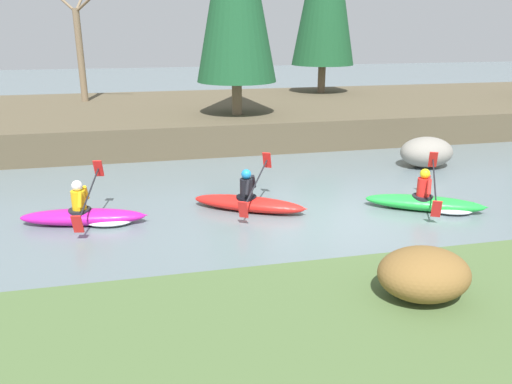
{
  "coord_description": "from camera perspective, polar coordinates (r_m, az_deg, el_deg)",
  "views": [
    {
      "loc": [
        -3.85,
        -9.88,
        4.13
      ],
      "look_at": [
        -1.5,
        0.59,
        0.55
      ],
      "focal_mm": 35.0,
      "sensor_mm": 36.0,
      "label": 1
    }
  ],
  "objects": [
    {
      "name": "ground_plane",
      "position": [
        11.38,
        8.04,
        -3.03
      ],
      "size": [
        90.0,
        90.0,
        0.0
      ],
      "primitive_type": "plane",
      "color": "slate"
    },
    {
      "name": "bare_tree_mid_downstream",
      "position": [
        22.88,
        -19.48,
        15.65
      ],
      "size": [
        2.79,
        2.76,
        4.99
      ],
      "color": "#7A664C",
      "rests_on": "riverbank_far"
    },
    {
      "name": "boulder_midstream",
      "position": [
        16.19,
        18.9,
        4.34
      ],
      "size": [
        1.63,
        1.28,
        0.92
      ],
      "color": "gray",
      "rests_on": "ground"
    },
    {
      "name": "shrub_clump_nearest",
      "position": [
        7.18,
        18.63,
        -8.84
      ],
      "size": [
        1.27,
        1.06,
        0.69
      ],
      "color": "brown",
      "rests_on": "riverbank_near"
    },
    {
      "name": "kayaker_middle",
      "position": [
        11.67,
        -0.75,
        -1.12
      ],
      "size": [
        2.65,
        1.96,
        1.2
      ],
      "rotation": [
        0.0,
        0.0,
        -0.51
      ],
      "color": "red",
      "rests_on": "ground"
    },
    {
      "name": "riverbank_near",
      "position": [
        6.86,
        25.65,
        -17.47
      ],
      "size": [
        44.0,
        5.12,
        0.61
      ],
      "color": "#4C6638",
      "rests_on": "ground"
    },
    {
      "name": "kayaker_lead",
      "position": [
        12.39,
        19.21,
        -1.13
      ],
      "size": [
        2.68,
        1.93,
        1.2
      ],
      "rotation": [
        0.0,
        0.0,
        -0.48
      ],
      "color": "green",
      "rests_on": "ground"
    },
    {
      "name": "kayaker_trailing",
      "position": [
        11.5,
        -18.63,
        -2.57
      ],
      "size": [
        2.79,
        2.06,
        1.2
      ],
      "rotation": [
        0.0,
        0.0,
        -0.17
      ],
      "color": "#C61999",
      "rests_on": "ground"
    },
    {
      "name": "riverbank_far",
      "position": [
        21.32,
        -2.1,
        8.7
      ],
      "size": [
        44.0,
        9.66,
        1.06
      ],
      "color": "brown",
      "rests_on": "ground"
    }
  ]
}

